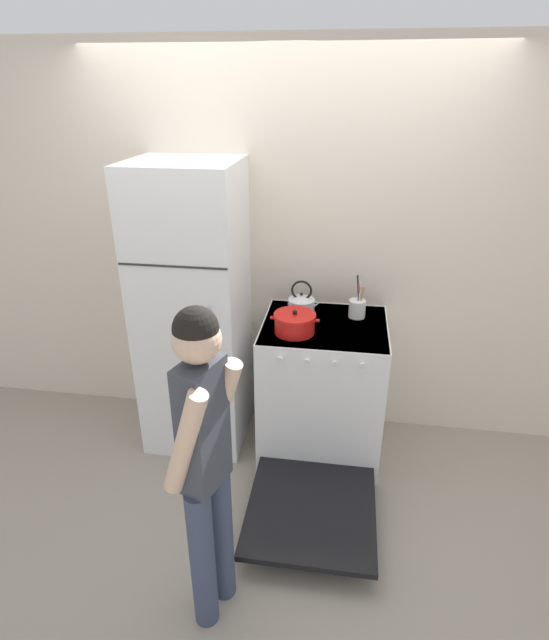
{
  "coord_description": "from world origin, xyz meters",
  "views": [
    {
      "loc": [
        0.41,
        -3.13,
        2.28
      ],
      "look_at": [
        0.01,
        -0.49,
        1.01
      ],
      "focal_mm": 28.0,
      "sensor_mm": 36.0,
      "label": 1
    }
  ],
  "objects": [
    {
      "name": "ground_plane",
      "position": [
        0.0,
        0.0,
        0.0
      ],
      "size": [
        14.0,
        14.0,
        0.0
      ],
      "primitive_type": "plane",
      "color": "gray"
    },
    {
      "name": "wall_back",
      "position": [
        0.0,
        0.03,
        1.27
      ],
      "size": [
        10.0,
        0.06,
        2.55
      ],
      "color": "beige",
      "rests_on": "ground_plane"
    },
    {
      "name": "refrigerator",
      "position": [
        -0.55,
        -0.3,
        0.95
      ],
      "size": [
        0.65,
        0.64,
        1.89
      ],
      "color": "white",
      "rests_on": "ground_plane"
    },
    {
      "name": "stove_range",
      "position": [
        0.3,
        -0.38,
        0.46
      ],
      "size": [
        0.77,
        1.43,
        0.93
      ],
      "color": "white",
      "rests_on": "ground_plane"
    },
    {
      "name": "dutch_oven_pot",
      "position": [
        0.13,
        -0.47,
        1.0
      ],
      "size": [
        0.29,
        0.25,
        0.15
      ],
      "color": "red",
      "rests_on": "stove_range"
    },
    {
      "name": "tea_kettle",
      "position": [
        0.14,
        -0.2,
        1.0
      ],
      "size": [
        0.22,
        0.17,
        0.23
      ],
      "color": "silver",
      "rests_on": "stove_range"
    },
    {
      "name": "utensil_jar",
      "position": [
        0.49,
        -0.2,
        1.0
      ],
      "size": [
        0.11,
        0.11,
        0.27
      ],
      "color": "silver",
      "rests_on": "stove_range"
    },
    {
      "name": "person",
      "position": [
        -0.11,
        -1.59,
        0.9
      ],
      "size": [
        0.32,
        0.37,
        1.57
      ],
      "rotation": [
        0.0,
        0.0,
        1.25
      ],
      "color": "#38425B",
      "rests_on": "ground_plane"
    }
  ]
}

